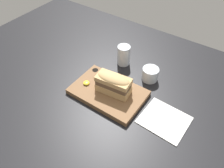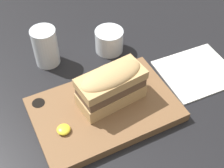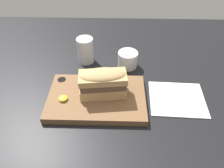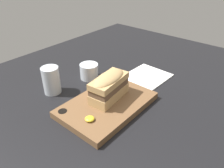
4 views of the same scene
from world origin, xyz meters
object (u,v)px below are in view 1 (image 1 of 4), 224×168
Objects in this scene: water_glass at (124,56)px; wine_glass at (150,74)px; napkin at (164,120)px; serving_board at (108,92)px; sandwich at (113,83)px.

water_glass is 1.35× the size of wine_glass.
napkin is (32.81, -20.88, -4.26)cm from water_glass.
serving_board is 22.03cm from wine_glass.
sandwich reaches higher than serving_board.
wine_glass is 24.39cm from napkin.
sandwich is 0.83× the size of napkin.
water_glass is (-8.16, 21.07, -2.88)cm from sandwich.
napkin is at bearing -32.47° from water_glass.
wine_glass is (8.48, 18.25, -4.44)cm from sandwich.
water_glass reaches higher than wine_glass.
wine_glass is at bearing 131.85° from napkin.
water_glass reaches higher than napkin.
serving_board is at bearing -119.13° from wine_glass.
sandwich is 22.78cm from water_glass.
napkin is (24.65, 0.19, -7.14)cm from sandwich.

